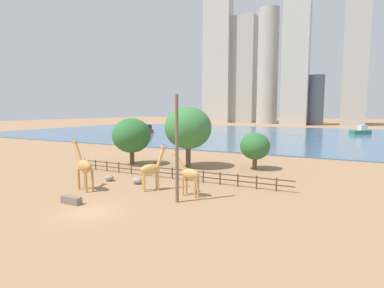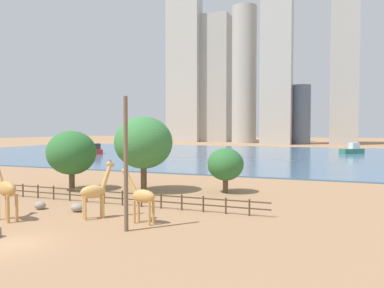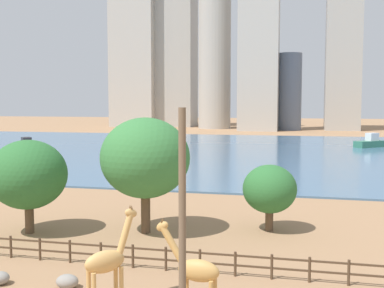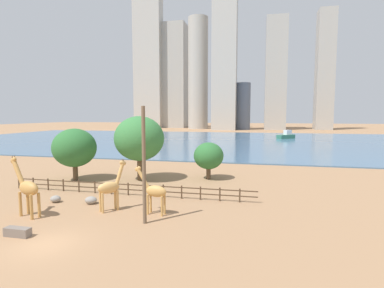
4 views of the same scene
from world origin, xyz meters
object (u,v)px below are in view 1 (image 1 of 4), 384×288
(boulder_by_pole, at_px, (109,178))
(tree_center_broad, at_px, (255,146))
(utility_pole, at_px, (177,149))
(feeding_trough, at_px, (71,200))
(tree_right_tall, at_px, (188,128))
(giraffe_companion, at_px, (152,169))
(giraffe_tall, at_px, (189,174))
(tree_left_large, at_px, (132,135))
(boat_sailboat, at_px, (361,131))
(boulder_near_fence, at_px, (138,181))
(boat_ferry, at_px, (149,130))
(giraffe_young, at_px, (84,166))

(boulder_by_pole, bearing_deg, tree_center_broad, 47.02)
(utility_pole, relative_size, feeding_trough, 4.90)
(tree_right_tall, bearing_deg, giraffe_companion, -79.30)
(giraffe_tall, relative_size, boulder_by_pole, 4.19)
(tree_right_tall, bearing_deg, feeding_trough, -94.03)
(feeding_trough, bearing_deg, tree_left_large, 111.85)
(giraffe_tall, distance_m, tree_left_large, 17.32)
(giraffe_companion, relative_size, tree_left_large, 0.68)
(boat_sailboat, bearing_deg, feeding_trough, 32.18)
(utility_pole, distance_m, boulder_near_fence, 8.61)
(boulder_by_pole, distance_m, tree_right_tall, 12.44)
(giraffe_companion, distance_m, tree_left_large, 14.26)
(giraffe_companion, distance_m, boat_ferry, 70.78)
(boulder_near_fence, relative_size, feeding_trough, 0.62)
(boulder_near_fence, height_order, boat_sailboat, boat_sailboat)
(boat_ferry, bearing_deg, tree_right_tall, 176.46)
(giraffe_tall, distance_m, tree_right_tall, 13.76)
(giraffe_companion, xyz_separation_m, giraffe_young, (-5.79, -2.79, 0.31))
(utility_pole, xyz_separation_m, boat_ferry, (-44.56, 60.19, -3.29))
(boulder_near_fence, height_order, boulder_by_pole, boulder_near_fence)
(giraffe_companion, bearing_deg, boat_sailboat, 25.38)
(feeding_trough, xyz_separation_m, tree_left_large, (-6.53, 16.30, 3.78))
(giraffe_companion, bearing_deg, boulder_by_pole, 120.10)
(tree_right_tall, bearing_deg, tree_left_large, -166.45)
(feeding_trough, bearing_deg, boat_ferry, 119.94)
(giraffe_tall, bearing_deg, tree_right_tall, -55.05)
(boulder_by_pole, bearing_deg, tree_left_large, 113.33)
(giraffe_tall, xyz_separation_m, giraffe_companion, (-3.96, 0.06, 0.08))
(tree_left_large, bearing_deg, boat_ferry, 122.43)
(giraffe_tall, height_order, tree_center_broad, tree_center_broad)
(giraffe_young, xyz_separation_m, boat_ferry, (-34.80, 60.77, -1.23))
(giraffe_young, relative_size, boat_ferry, 0.82)
(utility_pole, xyz_separation_m, tree_center_broad, (2.10, 16.49, -1.44))
(giraffe_companion, relative_size, tree_right_tall, 0.55)
(feeding_trough, bearing_deg, utility_pole, 29.19)
(giraffe_companion, distance_m, boulder_near_fence, 3.49)
(boat_ferry, bearing_deg, boulder_by_pole, 167.87)
(tree_center_broad, height_order, boat_ferry, tree_center_broad)
(utility_pole, distance_m, boat_sailboat, 85.80)
(boulder_by_pole, bearing_deg, utility_pole, -17.84)
(tree_center_broad, bearing_deg, giraffe_young, -124.81)
(boulder_near_fence, xyz_separation_m, boulder_by_pole, (-3.51, -0.30, -0.02))
(giraffe_tall, distance_m, boulder_by_pole, 10.38)
(tree_center_broad, bearing_deg, giraffe_tall, -98.39)
(giraffe_tall, bearing_deg, utility_pole, 97.73)
(boulder_by_pole, xyz_separation_m, tree_left_large, (-3.81, 8.83, 3.76))
(giraffe_tall, xyz_separation_m, tree_left_large, (-14.00, 9.97, 2.13))
(boat_ferry, relative_size, boat_sailboat, 0.94)
(feeding_trough, distance_m, tree_center_broad, 22.93)
(giraffe_tall, xyz_separation_m, boat_ferry, (-44.54, 58.05, -0.84))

